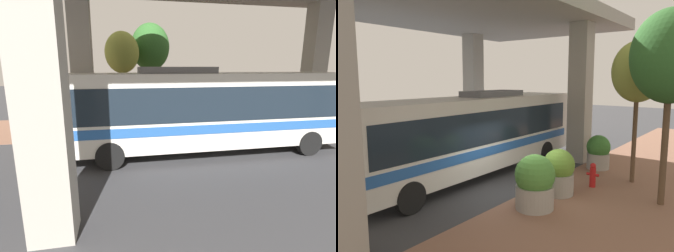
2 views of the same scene
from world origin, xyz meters
TOP-DOWN VIEW (x-y plane):
  - ground_plane at (0.00, 0.00)m, footprint 80.00×80.00m
  - sidewalk_strip at (-3.00, 0.00)m, footprint 6.00×40.00m
  - bus at (2.87, -0.97)m, footprint 2.54×11.68m
  - fire_hydrant at (-1.65, -2.50)m, footprint 0.47×0.23m
  - planter_front at (-1.03, 0.55)m, footprint 1.26×1.26m
  - planter_middle at (-1.00, -1.04)m, footprint 1.11×1.11m
  - planter_back at (-0.82, -5.08)m, footprint 1.05×1.05m
  - street_tree_near at (-2.64, -4.01)m, footprint 1.92×1.92m
  - street_tree_far at (-4.09, -2.21)m, footprint 2.39×2.39m

SIDE VIEW (x-z plane):
  - ground_plane at x=0.00m, z-range 0.00..0.00m
  - sidewalk_strip at x=-3.00m, z-range 0.00..0.02m
  - fire_hydrant at x=-1.65m, z-range 0.00..0.94m
  - planter_back at x=-0.82m, z-range 0.00..1.53m
  - planter_middle at x=-1.00m, z-range 0.00..1.62m
  - planter_front at x=-1.03m, z-range -0.02..1.72m
  - bus at x=2.87m, z-range 0.15..3.67m
  - street_tree_near at x=-2.64m, z-range 1.54..6.99m
  - street_tree_far at x=-4.09m, z-range 1.61..7.75m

